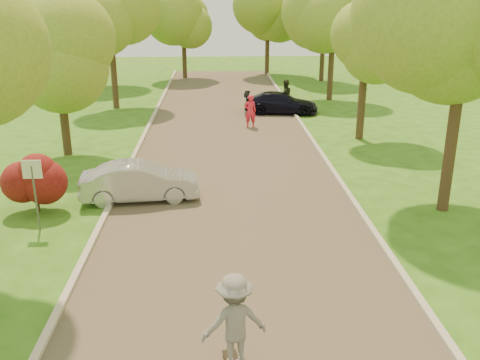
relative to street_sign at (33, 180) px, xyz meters
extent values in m
plane|color=#2F6117|center=(5.80, -4.00, -1.56)|extent=(100.00, 100.00, 0.00)
cube|color=#4C4438|center=(5.80, 4.00, -1.56)|extent=(8.00, 60.00, 0.01)
cube|color=#B2AD9E|center=(1.75, 4.00, -1.50)|extent=(0.18, 60.00, 0.12)
cube|color=#B2AD9E|center=(9.85, 4.00, -1.50)|extent=(0.18, 60.00, 0.12)
cylinder|color=#59595E|center=(0.00, 0.00, -0.56)|extent=(0.06, 0.06, 2.00)
cube|color=white|center=(0.00, 0.00, 0.34)|extent=(0.55, 0.04, 0.55)
cylinder|color=#382619|center=(-0.50, 1.50, -1.21)|extent=(0.12, 0.12, 0.70)
sphere|color=#590F0F|center=(-0.50, 1.50, -0.46)|extent=(1.70, 1.70, 1.70)
cylinder|color=#382619|center=(-1.20, 8.00, 0.01)|extent=(0.36, 0.36, 3.15)
sphere|color=olive|center=(-1.20, 8.00, 2.85)|extent=(4.20, 4.20, 4.20)
sphere|color=olive|center=(-0.57, 8.00, 3.48)|extent=(3.15, 3.15, 3.15)
cylinder|color=#382619|center=(-0.80, 18.00, 0.35)|extent=(0.36, 0.36, 3.83)
sphere|color=olive|center=(-0.80, 18.00, 3.70)|extent=(4.80, 4.80, 4.80)
sphere|color=olive|center=(-0.08, 18.00, 4.42)|extent=(3.60, 3.60, 3.60)
cylinder|color=#382619|center=(12.60, 1.00, 0.35)|extent=(0.36, 0.36, 3.83)
sphere|color=olive|center=(12.60, 1.00, 3.76)|extent=(5.00, 5.00, 5.00)
cylinder|color=#382619|center=(12.20, 10.00, 0.12)|extent=(0.36, 0.36, 3.38)
sphere|color=olive|center=(12.20, 10.00, 3.13)|extent=(4.40, 4.40, 4.40)
sphere|color=olive|center=(12.86, 10.00, 3.79)|extent=(3.30, 3.30, 3.30)
cylinder|color=#382619|center=(12.80, 20.00, 0.46)|extent=(0.36, 0.36, 4.05)
sphere|color=olive|center=(12.80, 20.00, 4.05)|extent=(5.20, 5.20, 5.20)
cylinder|color=#382619|center=(-3.20, 26.00, 0.24)|extent=(0.36, 0.36, 3.60)
sphere|color=olive|center=(-3.20, 26.00, 3.54)|extent=(5.00, 5.00, 5.00)
sphere|color=olive|center=(-2.45, 26.00, 4.29)|extent=(3.75, 3.75, 3.75)
cylinder|color=#382619|center=(13.80, 28.00, 0.35)|extent=(0.36, 0.36, 3.83)
sphere|color=olive|center=(13.80, 28.00, 3.76)|extent=(5.00, 5.00, 5.00)
sphere|color=olive|center=(14.55, 28.00, 4.51)|extent=(3.75, 3.75, 3.75)
cylinder|color=#382619|center=(2.80, 30.00, 0.12)|extent=(0.36, 0.36, 3.38)
sphere|color=olive|center=(2.80, 30.00, 3.25)|extent=(4.80, 4.80, 4.80)
sphere|color=olive|center=(3.52, 30.00, 3.97)|extent=(3.60, 3.60, 3.60)
cylinder|color=#382619|center=(9.80, 32.00, 0.24)|extent=(0.36, 0.36, 3.60)
sphere|color=olive|center=(9.80, 32.00, 3.54)|extent=(5.00, 5.00, 5.00)
sphere|color=olive|center=(10.55, 32.00, 4.29)|extent=(3.75, 3.75, 3.75)
imported|color=#A8A9AD|center=(2.69, 2.36, -0.92)|extent=(4.06, 1.78, 1.30)
imported|color=black|center=(9.10, 15.94, -0.94)|extent=(4.46, 2.26, 1.24)
cylinder|color=#BFCC4C|center=(5.56, -6.17, -1.52)|extent=(0.05, 0.08, 0.07)
cylinder|color=#BFCC4C|center=(5.40, -6.21, -1.52)|extent=(0.05, 0.08, 0.07)
imported|color=slate|center=(5.56, -6.53, -0.51)|extent=(1.33, 0.95, 1.87)
imported|color=red|center=(7.08, 12.59, -0.71)|extent=(0.66, 0.46, 1.71)
imported|color=#282D1B|center=(9.41, 16.60, -0.64)|extent=(1.09, 0.97, 1.85)
camera|label=1|loc=(5.27, -14.76, 5.09)|focal=40.00mm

